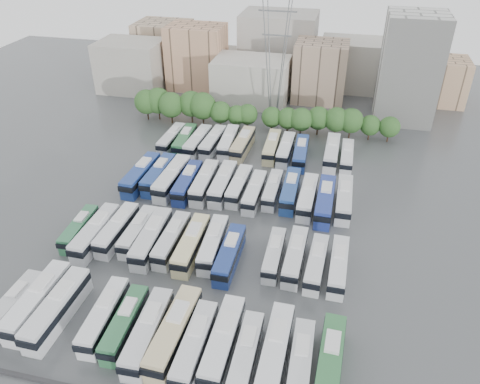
% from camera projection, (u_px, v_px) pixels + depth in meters
% --- Properties ---
extents(ground, '(220.00, 220.00, 0.00)m').
position_uv_depth(ground, '(213.00, 232.00, 80.62)').
color(ground, '#424447').
rests_on(ground, ground).
extents(tree_line, '(65.17, 7.95, 8.48)m').
position_uv_depth(tree_line, '(244.00, 112.00, 113.56)').
color(tree_line, black).
rests_on(tree_line, ground).
extents(city_buildings, '(102.00, 35.00, 20.00)m').
position_uv_depth(city_buildings, '(255.00, 61.00, 136.77)').
color(city_buildings, '#9E998E').
rests_on(city_buildings, ground).
extents(apartment_tower, '(14.00, 14.00, 26.00)m').
position_uv_depth(apartment_tower, '(409.00, 68.00, 114.66)').
color(apartment_tower, silver).
rests_on(apartment_tower, ground).
extents(electricity_pylon, '(9.00, 6.91, 33.83)m').
position_uv_depth(electricity_pylon, '(276.00, 46.00, 111.20)').
color(electricity_pylon, slate).
rests_on(electricity_pylon, ground).
extents(bus_r0_s0, '(2.66, 11.40, 3.57)m').
position_uv_depth(bus_r0_s0, '(13.00, 305.00, 63.87)').
color(bus_r0_s0, silver).
rests_on(bus_r0_s0, ground).
extents(bus_r0_s1, '(2.96, 13.41, 4.20)m').
position_uv_depth(bus_r0_s1, '(38.00, 301.00, 64.07)').
color(bus_r0_s1, white).
rests_on(bus_r0_s1, ground).
extents(bus_r0_s2, '(3.06, 13.42, 4.20)m').
position_uv_depth(bus_r0_s2, '(57.00, 308.00, 62.91)').
color(bus_r0_s2, silver).
rests_on(bus_r0_s2, ground).
extents(bus_r0_s4, '(3.22, 12.18, 3.78)m').
position_uv_depth(bus_r0_s4, '(104.00, 316.00, 62.11)').
color(bus_r0_s4, silver).
rests_on(bus_r0_s4, ground).
extents(bus_r0_s5, '(2.97, 11.73, 3.65)m').
position_uv_depth(bus_r0_s5, '(125.00, 323.00, 61.08)').
color(bus_r0_s5, '#2D6A41').
rests_on(bus_r0_s5, ground).
extents(bus_r0_s6, '(3.26, 13.06, 4.07)m').
position_uv_depth(bus_r0_s6, '(148.00, 332.00, 59.62)').
color(bus_r0_s6, silver).
rests_on(bus_r0_s6, ground).
extents(bus_r0_s7, '(3.41, 13.73, 4.28)m').
position_uv_depth(bus_r0_s7, '(174.00, 332.00, 59.50)').
color(bus_r0_s7, beige).
rests_on(bus_r0_s7, ground).
extents(bus_r0_s8, '(2.72, 12.43, 3.90)m').
position_uv_depth(bus_r0_s8, '(195.00, 345.00, 58.02)').
color(bus_r0_s8, silver).
rests_on(bus_r0_s8, ground).
extents(bus_r0_s9, '(2.92, 13.12, 4.11)m').
position_uv_depth(bus_r0_s9, '(223.00, 342.00, 58.32)').
color(bus_r0_s9, silver).
rests_on(bus_r0_s9, ground).
extents(bus_r0_s10, '(2.65, 11.64, 3.64)m').
position_uv_depth(bus_r0_s10, '(246.00, 354.00, 56.99)').
color(bus_r0_s10, silver).
rests_on(bus_r0_s10, ground).
extents(bus_r0_s11, '(3.01, 13.15, 4.12)m').
position_uv_depth(bus_r0_s11, '(275.00, 351.00, 57.15)').
color(bus_r0_s11, silver).
rests_on(bus_r0_s11, ground).
extents(bus_r0_s12, '(2.77, 11.86, 3.71)m').
position_uv_depth(bus_r0_s12, '(300.00, 364.00, 55.77)').
color(bus_r0_s12, silver).
rests_on(bus_r0_s12, ground).
extents(bus_r0_s13, '(3.28, 12.87, 4.01)m').
position_uv_depth(bus_r0_s13, '(330.00, 362.00, 55.82)').
color(bus_r0_s13, '#2E6B3B').
rests_on(bus_r0_s13, ground).
extents(bus_r1_s0, '(2.86, 10.90, 3.39)m').
position_uv_depth(bus_r1_s0, '(79.00, 229.00, 78.57)').
color(bus_r1_s0, '#307249').
rests_on(bus_r1_s0, ground).
extents(bus_r1_s1, '(2.97, 12.99, 4.07)m').
position_uv_depth(bus_r1_s1, '(96.00, 232.00, 77.18)').
color(bus_r1_s1, silver).
rests_on(bus_r1_s1, ground).
extents(bus_r1_s2, '(2.95, 12.29, 3.84)m').
position_uv_depth(bus_r1_s2, '(117.00, 229.00, 78.04)').
color(bus_r1_s2, silver).
rests_on(bus_r1_s2, ground).
extents(bus_r1_s3, '(2.57, 11.60, 3.63)m').
position_uv_depth(bus_r1_s3, '(138.00, 231.00, 77.74)').
color(bus_r1_s3, silver).
rests_on(bus_r1_s3, ground).
extents(bus_r1_s4, '(3.29, 13.26, 4.13)m').
position_uv_depth(bus_r1_s4, '(152.00, 238.00, 75.89)').
color(bus_r1_s4, silver).
rests_on(bus_r1_s4, ground).
extents(bus_r1_s5, '(2.73, 12.17, 3.81)m').
position_uv_depth(bus_r1_s5, '(172.00, 239.00, 75.77)').
color(bus_r1_s5, silver).
rests_on(bus_r1_s5, ground).
extents(bus_r1_s6, '(2.93, 12.88, 4.03)m').
position_uv_depth(bus_r1_s6, '(192.00, 244.00, 74.62)').
color(bus_r1_s6, beige).
rests_on(bus_r1_s6, ground).
extents(bus_r1_s7, '(3.24, 12.34, 3.84)m').
position_uv_depth(bus_r1_s7, '(213.00, 244.00, 74.82)').
color(bus_r1_s7, silver).
rests_on(bus_r1_s7, ground).
extents(bus_r1_s8, '(2.71, 12.25, 3.84)m').
position_uv_depth(bus_r1_s8, '(230.00, 254.00, 72.66)').
color(bus_r1_s8, navy).
rests_on(bus_r1_s8, ground).
extents(bus_r1_s10, '(2.53, 10.94, 3.42)m').
position_uv_depth(bus_r1_s10, '(274.00, 254.00, 72.93)').
color(bus_r1_s10, silver).
rests_on(bus_r1_s10, ground).
extents(bus_r1_s11, '(2.81, 12.04, 3.76)m').
position_uv_depth(bus_r1_s11, '(295.00, 256.00, 72.32)').
color(bus_r1_s11, silver).
rests_on(bus_r1_s11, ground).
extents(bus_r1_s12, '(3.00, 11.58, 3.60)m').
position_uv_depth(bus_r1_s12, '(316.00, 263.00, 71.04)').
color(bus_r1_s12, silver).
rests_on(bus_r1_s12, ground).
extents(bus_r1_s13, '(2.76, 11.75, 3.67)m').
position_uv_depth(bus_r1_s13, '(338.00, 266.00, 70.49)').
color(bus_r1_s13, silver).
rests_on(bus_r1_s13, ground).
extents(bus_r2_s1, '(3.36, 13.58, 4.24)m').
position_uv_depth(bus_r2_s1, '(141.00, 174.00, 92.91)').
color(bus_r2_s1, navy).
rests_on(bus_r2_s1, ground).
extents(bus_r2_s2, '(2.94, 12.85, 4.02)m').
position_uv_depth(bus_r2_s2, '(159.00, 174.00, 93.13)').
color(bus_r2_s2, navy).
rests_on(bus_r2_s2, ground).
extents(bus_r2_s3, '(3.43, 13.77, 4.29)m').
position_uv_depth(bus_r2_s3, '(172.00, 178.00, 91.77)').
color(bus_r2_s3, silver).
rests_on(bus_r2_s3, ground).
extents(bus_r2_s4, '(3.04, 12.74, 3.98)m').
position_uv_depth(bus_r2_s4, '(188.00, 182.00, 90.68)').
color(bus_r2_s4, navy).
rests_on(bus_r2_s4, ground).
extents(bus_r2_s5, '(3.12, 13.00, 4.06)m').
position_uv_depth(bus_r2_s5, '(205.00, 182.00, 90.57)').
color(bus_r2_s5, silver).
rests_on(bus_r2_s5, ground).
extents(bus_r2_s6, '(2.96, 13.03, 4.08)m').
position_uv_depth(bus_r2_s6, '(223.00, 183.00, 90.28)').
color(bus_r2_s6, silver).
rests_on(bus_r2_s6, ground).
extents(bus_r2_s7, '(2.90, 11.99, 3.74)m').
position_uv_depth(bus_r2_s7, '(239.00, 186.00, 89.81)').
color(bus_r2_s7, silver).
rests_on(bus_r2_s7, ground).
extents(bus_r2_s8, '(2.73, 11.91, 3.73)m').
position_uv_depth(bus_r2_s8, '(254.00, 192.00, 87.97)').
color(bus_r2_s8, silver).
rests_on(bus_r2_s8, ground).
extents(bus_r2_s9, '(2.44, 11.18, 3.51)m').
position_uv_depth(bus_r2_s9, '(273.00, 189.00, 88.87)').
color(bus_r2_s9, silver).
rests_on(bus_r2_s9, ground).
extents(bus_r2_s10, '(2.92, 12.64, 3.95)m').
position_uv_depth(bus_r2_s10, '(290.00, 190.00, 88.22)').
color(bus_r2_s10, navy).
rests_on(bus_r2_s10, ground).
extents(bus_r2_s11, '(2.93, 12.56, 3.93)m').
position_uv_depth(bus_r2_s11, '(307.00, 197.00, 86.36)').
color(bus_r2_s11, silver).
rests_on(bus_r2_s11, ground).
extents(bus_r2_s12, '(3.03, 13.53, 4.24)m').
position_uv_depth(bus_r2_s12, '(325.00, 201.00, 84.96)').
color(bus_r2_s12, navy).
rests_on(bus_r2_s12, ground).
extents(bus_r2_s13, '(2.89, 12.83, 4.02)m').
position_uv_depth(bus_r2_s13, '(344.00, 199.00, 85.68)').
color(bus_r2_s13, silver).
rests_on(bus_r2_s13, ground).
extents(bus_r3_s1, '(3.05, 12.12, 3.78)m').
position_uv_depth(bus_r3_s1, '(172.00, 139.00, 106.91)').
color(bus_r3_s1, silver).
rests_on(bus_r3_s1, ground).
extents(bus_r3_s2, '(3.29, 12.37, 3.85)m').
position_uv_depth(bus_r3_s2, '(185.00, 140.00, 106.21)').
color(bus_r3_s2, '#2D693C').
rests_on(bus_r3_s2, ground).
extents(bus_r3_s3, '(3.36, 12.62, 3.92)m').
position_uv_depth(bus_r3_s3, '(198.00, 142.00, 105.59)').
color(bus_r3_s3, silver).
rests_on(bus_r3_s3, ground).
extents(bus_r3_s4, '(3.31, 12.51, 3.89)m').
position_uv_depth(bus_r3_s4, '(213.00, 142.00, 105.50)').
color(bus_r3_s4, silver).
rests_on(bus_r3_s4, ground).
extents(bus_r3_s5, '(3.34, 12.67, 3.94)m').
position_uv_depth(bus_r3_s5, '(228.00, 142.00, 105.41)').
color(bus_r3_s5, white).
rests_on(bus_r3_s5, ground).
extents(bus_r3_s6, '(3.24, 12.86, 4.01)m').
position_uv_depth(bus_r3_s6, '(243.00, 144.00, 104.54)').
color(bus_r3_s6, tan).
rests_on(bus_r3_s6, ground).
extents(bus_r3_s8, '(3.04, 12.35, 3.85)m').
position_uv_depth(bus_r3_s8, '(272.00, 146.00, 103.61)').
color(bus_r3_s8, '#C9BF8A').
rests_on(bus_r3_s8, ground).
extents(bus_r3_s9, '(2.73, 12.11, 3.79)m').
position_uv_depth(bus_r3_s9, '(286.00, 149.00, 102.60)').
color(bus_r3_s9, silver).
rests_on(bus_r3_s9, ground).
extents(bus_r3_s10, '(3.21, 12.54, 3.90)m').
position_uv_depth(bus_r3_s10, '(301.00, 153.00, 101.08)').
color(bus_r3_s10, navy).
rests_on(bus_r3_s10, ground).
extents(bus_r3_s12, '(2.96, 13.14, 4.12)m').
position_uv_depth(bus_r3_s12, '(332.00, 152.00, 101.05)').
color(bus_r3_s12, silver).
rests_on(bus_r3_s12, ground).
extents(bus_r3_s13, '(2.55, 11.64, 3.65)m').
position_uv_depth(bus_r3_s13, '(347.00, 156.00, 99.91)').
color(bus_r3_s13, silver).
rests_on(bus_r3_s13, ground).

